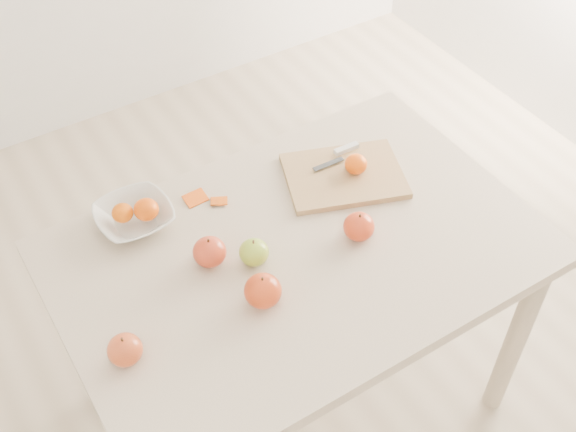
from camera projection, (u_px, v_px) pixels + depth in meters
ground at (296, 400)px, 2.35m from camera, size 3.50×3.50×0.00m
table at (298, 272)px, 1.88m from camera, size 1.20×0.80×0.75m
cutting_board at (344, 176)px, 1.98m from camera, size 0.38×0.33×0.02m
board_tangerine at (356, 164)px, 1.96m from camera, size 0.06×0.06×0.05m
fruit_bowl at (134, 217)px, 1.85m from camera, size 0.19×0.19×0.05m
bowl_tangerine_near at (122, 213)px, 1.83m from camera, size 0.06×0.06×0.05m
bowl_tangerine_far at (146, 209)px, 1.84m from camera, size 0.06×0.06×0.06m
orange_peel_a at (196, 199)px, 1.93m from camera, size 0.06×0.05×0.01m
orange_peel_b at (219, 202)px, 1.92m from camera, size 0.06×0.05×0.01m
paring_knife at (343, 151)px, 2.03m from camera, size 0.17×0.05×0.01m
apple_green at (254, 252)px, 1.76m from camera, size 0.07×0.07×0.07m
apple_red_b at (263, 291)px, 1.66m from camera, size 0.09×0.09×0.08m
apple_red_d at (125, 350)px, 1.56m from camera, size 0.08×0.08×0.07m
apple_red_e at (359, 227)px, 1.81m from camera, size 0.08×0.08×0.07m
apple_red_a at (210, 252)px, 1.75m from camera, size 0.08×0.08×0.07m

